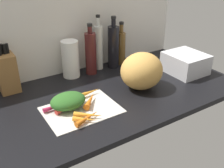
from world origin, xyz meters
TOP-DOWN VIEW (x-y plane):
  - ground_plane at (0.00, 0.00)cm, footprint 170.00×80.00cm
  - wall_back at (0.00, 38.50)cm, footprint 170.00×3.00cm
  - cutting_board at (-13.43, -10.12)cm, footprint 36.81×27.37cm
  - carrot_0 at (-5.22, 0.45)cm, footprint 17.44×5.20cm
  - carrot_1 at (-16.81, -21.03)cm, footprint 10.69×9.17cm
  - carrot_2 at (-18.58, -5.22)cm, footprint 16.03×8.71cm
  - carrot_3 at (-22.12, -2.93)cm, footprint 17.38×3.11cm
  - carrot_4 at (-14.11, -18.84)cm, footprint 12.64×10.56cm
  - carrot_5 at (-15.32, -20.54)cm, footprint 14.88×7.29cm
  - carrot_6 at (-7.14, -7.61)cm, footprint 12.17×12.74cm
  - carrot_greens_pile at (-18.36, -5.50)cm, footprint 18.18×13.98cm
  - winter_squash at (26.95, -6.88)cm, footprint 24.98×22.65cm
  - knife_block at (-38.79, 31.32)cm, footprint 10.45×13.12cm
  - paper_towel_roll at (-0.72, 29.50)cm, footprint 10.72×10.72cm
  - bottle_0 at (12.23, 26.76)cm, footprint 7.14×7.14cm
  - bottle_1 at (20.42, 30.91)cm, footprint 5.64×5.64cm
  - bottle_2 at (30.14, 27.88)cm, footprint 7.59×7.59cm
  - bottle_3 at (37.50, 29.53)cm, footprint 5.91×5.91cm
  - dish_rack at (65.02, -4.97)cm, footprint 22.73×24.48cm

SIDE VIEW (x-z plane):
  - ground_plane at x=0.00cm, z-range -3.00..0.00cm
  - cutting_board at x=-13.43cm, z-range 0.00..0.80cm
  - carrot_3 at x=-22.12cm, z-range 0.80..3.09cm
  - carrot_2 at x=-18.58cm, z-range 0.80..3.17cm
  - carrot_1 at x=-16.81cm, z-range 0.80..3.22cm
  - carrot_5 at x=-15.32cm, z-range 0.80..3.46cm
  - carrot_4 at x=-14.11cm, z-range 0.80..3.64cm
  - carrot_0 at x=-5.22cm, z-range 0.80..4.06cm
  - carrot_6 at x=-7.14cm, z-range 0.80..4.16cm
  - carrot_greens_pile at x=-18.36cm, z-range 0.80..8.49cm
  - dish_rack at x=65.02cm, z-range 0.00..12.82cm
  - winter_squash at x=26.95cm, z-range 0.00..21.41cm
  - knife_block at x=-38.79cm, z-range -2.32..24.91cm
  - paper_towel_roll at x=-0.72cm, z-range 0.00..23.38cm
  - bottle_3 at x=37.50cm, z-range -2.65..27.28cm
  - bottle_0 at x=12.23cm, z-range -2.37..30.43cm
  - bottle_2 at x=30.14cm, z-range -2.75..32.16cm
  - bottle_1 at x=20.42cm, z-range -2.80..33.48cm
  - wall_back at x=0.00cm, z-range 0.00..60.00cm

